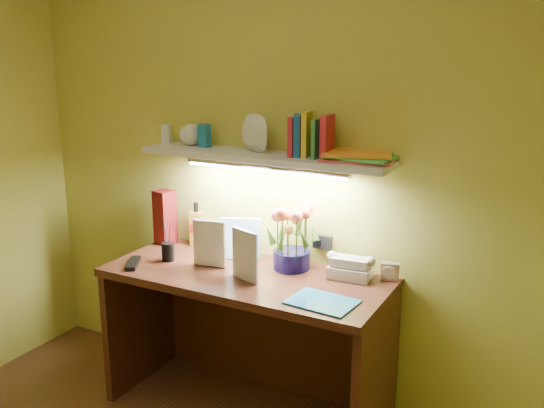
# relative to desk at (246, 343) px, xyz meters

# --- Properties ---
(desk) EXTENTS (1.40, 0.60, 0.75)m
(desk) POSITION_rel_desk_xyz_m (0.00, 0.00, 0.00)
(desk) COLOR #37190F
(desk) RESTS_ON ground
(flower_bouquet) EXTENTS (0.24, 0.24, 0.32)m
(flower_bouquet) POSITION_rel_desk_xyz_m (0.17, 0.17, 0.54)
(flower_bouquet) COLOR #0C0935
(flower_bouquet) RESTS_ON desk
(telephone) EXTENTS (0.21, 0.16, 0.12)m
(telephone) POSITION_rel_desk_xyz_m (0.47, 0.19, 0.43)
(telephone) COLOR beige
(telephone) RESTS_ON desk
(desk_clock) EXTENTS (0.09, 0.06, 0.09)m
(desk_clock) POSITION_rel_desk_xyz_m (0.65, 0.25, 0.42)
(desk_clock) COLOR silver
(desk_clock) RESTS_ON desk
(whisky_bottle) EXTENTS (0.08, 0.08, 0.24)m
(whisky_bottle) POSITION_rel_desk_xyz_m (-0.46, 0.26, 0.50)
(whisky_bottle) COLOR #A96E1D
(whisky_bottle) RESTS_ON desk
(whisky_box) EXTENTS (0.12, 0.12, 0.30)m
(whisky_box) POSITION_rel_desk_xyz_m (-0.64, 0.20, 0.53)
(whisky_box) COLOR #5D0E0F
(whisky_box) RESTS_ON desk
(pen_cup) EXTENTS (0.09, 0.09, 0.16)m
(pen_cup) POSITION_rel_desk_xyz_m (-0.45, -0.03, 0.46)
(pen_cup) COLOR black
(pen_cup) RESTS_ON desk
(art_card) EXTENTS (0.21, 0.12, 0.21)m
(art_card) POSITION_rel_desk_xyz_m (-0.14, 0.18, 0.48)
(art_card) COLOR white
(art_card) RESTS_ON desk
(tv_remote) EXTENTS (0.14, 0.18, 0.02)m
(tv_remote) POSITION_rel_desk_xyz_m (-0.56, -0.17, 0.39)
(tv_remote) COLOR black
(tv_remote) RESTS_ON desk
(blue_folder) EXTENTS (0.30, 0.23, 0.01)m
(blue_folder) POSITION_rel_desk_xyz_m (0.47, -0.15, 0.38)
(blue_folder) COLOR #1A70A9
(blue_folder) RESTS_ON desk
(desk_book_a) EXTENTS (0.18, 0.04, 0.24)m
(desk_book_a) POSITION_rel_desk_xyz_m (-0.30, -0.01, 0.50)
(desk_book_a) COLOR silver
(desk_book_a) RESTS_ON desk
(desk_book_b) EXTENTS (0.18, 0.08, 0.25)m
(desk_book_b) POSITION_rel_desk_xyz_m (-0.05, -0.04, 0.50)
(desk_book_b) COLOR silver
(desk_book_b) RESTS_ON desk
(wall_shelf) EXTENTS (1.31, 0.34, 0.24)m
(wall_shelf) POSITION_rel_desk_xyz_m (0.04, 0.18, 0.96)
(wall_shelf) COLOR silver
(wall_shelf) RESTS_ON ground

